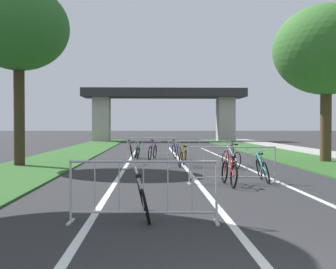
{
  "coord_description": "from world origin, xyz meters",
  "views": [
    {
      "loc": [
        -1.32,
        -3.43,
        1.62
      ],
      "look_at": [
        -0.45,
        19.77,
        1.18
      ],
      "focal_mm": 46.86,
      "sensor_mm": 36.0,
      "label": 1
    }
  ],
  "objects_px": {
    "crowd_barrier_third": "(200,154)",
    "bicycle_black_1": "(234,157)",
    "bicycle_blue_2": "(177,151)",
    "bicycle_white_9": "(143,199)",
    "bicycle_red_3": "(229,173)",
    "bicycle_green_5": "(137,152)",
    "tree_right_oak_near": "(326,50)",
    "bicycle_orange_4": "(131,150)",
    "bicycle_yellow_6": "(183,157)",
    "crowd_barrier_nearest": "(143,192)",
    "crowd_barrier_fourth": "(152,148)",
    "crowd_barrier_second": "(233,165)",
    "bicycle_purple_0": "(153,151)",
    "bicycle_silver_7": "(231,159)",
    "bicycle_teal_8": "(262,169)",
    "tree_left_pine_near": "(19,29)"
  },
  "relations": [
    {
      "from": "bicycle_black_1",
      "to": "bicycle_yellow_6",
      "type": "bearing_deg",
      "value": -164.2
    },
    {
      "from": "crowd_barrier_second",
      "to": "bicycle_silver_7",
      "type": "distance_m",
      "value": 4.42
    },
    {
      "from": "bicycle_orange_4",
      "to": "bicycle_green_5",
      "type": "relative_size",
      "value": 1.01
    },
    {
      "from": "bicycle_green_5",
      "to": "bicycle_white_9",
      "type": "bearing_deg",
      "value": -94.63
    },
    {
      "from": "crowd_barrier_nearest",
      "to": "bicycle_white_9",
      "type": "bearing_deg",
      "value": 92.53
    },
    {
      "from": "crowd_barrier_nearest",
      "to": "bicycle_yellow_6",
      "type": "relative_size",
      "value": 1.59
    },
    {
      "from": "tree_left_pine_near",
      "to": "bicycle_red_3",
      "type": "relative_size",
      "value": 4.24
    },
    {
      "from": "bicycle_green_5",
      "to": "bicycle_orange_4",
      "type": "bearing_deg",
      "value": 103.46
    },
    {
      "from": "tree_right_oak_near",
      "to": "bicycle_green_5",
      "type": "bearing_deg",
      "value": 164.86
    },
    {
      "from": "crowd_barrier_fourth",
      "to": "bicycle_green_5",
      "type": "relative_size",
      "value": 1.47
    },
    {
      "from": "tree_left_pine_near",
      "to": "bicycle_yellow_6",
      "type": "relative_size",
      "value": 4.58
    },
    {
      "from": "bicycle_blue_2",
      "to": "bicycle_yellow_6",
      "type": "distance_m",
      "value": 3.95
    },
    {
      "from": "bicycle_black_1",
      "to": "bicycle_white_9",
      "type": "xyz_separation_m",
      "value": [
        -3.51,
        -9.96,
        -0.04
      ]
    },
    {
      "from": "crowd_barrier_second",
      "to": "bicycle_purple_0",
      "type": "xyz_separation_m",
      "value": [
        -2.23,
        9.34,
        -0.15
      ]
    },
    {
      "from": "crowd_barrier_third",
      "to": "bicycle_blue_2",
      "type": "bearing_deg",
      "value": 98.4
    },
    {
      "from": "bicycle_black_1",
      "to": "bicycle_red_3",
      "type": "height_order",
      "value": "bicycle_black_1"
    },
    {
      "from": "tree_left_pine_near",
      "to": "bicycle_orange_4",
      "type": "distance_m",
      "value": 8.24
    },
    {
      "from": "bicycle_black_1",
      "to": "crowd_barrier_fourth",
      "type": "bearing_deg",
      "value": 141.05
    },
    {
      "from": "tree_left_pine_near",
      "to": "bicycle_white_9",
      "type": "bearing_deg",
      "value": -62.91
    },
    {
      "from": "bicycle_red_3",
      "to": "bicycle_green_5",
      "type": "bearing_deg",
      "value": 102.61
    },
    {
      "from": "bicycle_red_3",
      "to": "bicycle_yellow_6",
      "type": "xyz_separation_m",
      "value": [
        -0.86,
        5.76,
        0.0
      ]
    },
    {
      "from": "bicycle_green_5",
      "to": "bicycle_teal_8",
      "type": "bearing_deg",
      "value": -73.27
    },
    {
      "from": "tree_right_oak_near",
      "to": "bicycle_teal_8",
      "type": "distance_m",
      "value": 9.36
    },
    {
      "from": "bicycle_purple_0",
      "to": "bicycle_white_9",
      "type": "height_order",
      "value": "bicycle_purple_0"
    },
    {
      "from": "crowd_barrier_third",
      "to": "bicycle_purple_0",
      "type": "distance_m",
      "value": 4.79
    },
    {
      "from": "crowd_barrier_fourth",
      "to": "bicycle_silver_7",
      "type": "distance_m",
      "value": 6.27
    },
    {
      "from": "bicycle_purple_0",
      "to": "bicycle_silver_7",
      "type": "distance_m",
      "value": 5.82
    },
    {
      "from": "tree_right_oak_near",
      "to": "bicycle_blue_2",
      "type": "relative_size",
      "value": 4.32
    },
    {
      "from": "crowd_barrier_second",
      "to": "bicycle_yellow_6",
      "type": "relative_size",
      "value": 1.58
    },
    {
      "from": "bicycle_silver_7",
      "to": "bicycle_white_9",
      "type": "height_order",
      "value": "bicycle_silver_7"
    },
    {
      "from": "bicycle_yellow_6",
      "to": "bicycle_teal_8",
      "type": "bearing_deg",
      "value": 125.49
    },
    {
      "from": "crowd_barrier_third",
      "to": "bicycle_green_5",
      "type": "relative_size",
      "value": 1.46
    },
    {
      "from": "crowd_barrier_second",
      "to": "bicycle_black_1",
      "type": "xyz_separation_m",
      "value": [
        1.07,
        5.44,
        -0.14
      ]
    },
    {
      "from": "bicycle_yellow_6",
      "to": "bicycle_teal_8",
      "type": "relative_size",
      "value": 0.96
    },
    {
      "from": "crowd_barrier_nearest",
      "to": "crowd_barrier_third",
      "type": "xyz_separation_m",
      "value": [
        2.03,
        9.84,
        0.0
      ]
    },
    {
      "from": "bicycle_black_1",
      "to": "tree_right_oak_near",
      "type": "bearing_deg",
      "value": 34.89
    },
    {
      "from": "bicycle_blue_2",
      "to": "bicycle_white_9",
      "type": "bearing_deg",
      "value": 70.98
    },
    {
      "from": "tree_left_pine_near",
      "to": "bicycle_purple_0",
      "type": "distance_m",
      "value": 8.33
    },
    {
      "from": "bicycle_teal_8",
      "to": "crowd_barrier_third",
      "type": "bearing_deg",
      "value": 109.72
    },
    {
      "from": "crowd_barrier_second",
      "to": "crowd_barrier_third",
      "type": "distance_m",
      "value": 4.94
    },
    {
      "from": "bicycle_orange_4",
      "to": "bicycle_white_9",
      "type": "relative_size",
      "value": 1.02
    },
    {
      "from": "bicycle_purple_0",
      "to": "bicycle_black_1",
      "type": "distance_m",
      "value": 5.12
    },
    {
      "from": "crowd_barrier_third",
      "to": "bicycle_black_1",
      "type": "height_order",
      "value": "crowd_barrier_third"
    },
    {
      "from": "bicycle_red_3",
      "to": "bicycle_teal_8",
      "type": "distance_m",
      "value": 1.4
    },
    {
      "from": "bicycle_white_9",
      "to": "crowd_barrier_nearest",
      "type": "bearing_deg",
      "value": -92.27
    },
    {
      "from": "bicycle_green_5",
      "to": "bicycle_white_9",
      "type": "relative_size",
      "value": 1.01
    },
    {
      "from": "bicycle_teal_8",
      "to": "tree_left_pine_near",
      "type": "bearing_deg",
      "value": 151.97
    },
    {
      "from": "bicycle_purple_0",
      "to": "bicycle_red_3",
      "type": "height_order",
      "value": "bicycle_purple_0"
    },
    {
      "from": "bicycle_silver_7",
      "to": "bicycle_red_3",
      "type": "bearing_deg",
      "value": -114.98
    },
    {
      "from": "crowd_barrier_nearest",
      "to": "crowd_barrier_fourth",
      "type": "relative_size",
      "value": 1.0
    }
  ]
}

